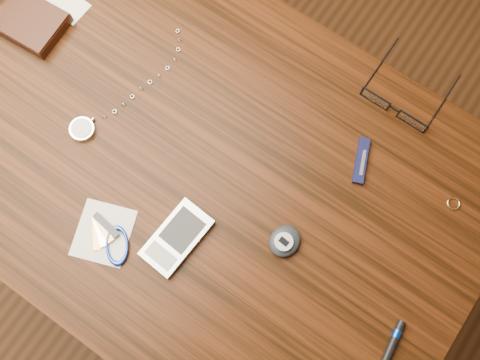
{
  "coord_description": "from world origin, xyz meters",
  "views": [
    {
      "loc": [
        0.2,
        -0.18,
        1.64
      ],
      "look_at": [
        0.07,
        0.01,
        0.76
      ],
      "focal_mm": 40.0,
      "sensor_mm": 36.0,
      "label": 1
    }
  ],
  "objects": [
    {
      "name": "wallet_and_card",
      "position": [
        -0.42,
        0.04,
        0.76
      ],
      "size": [
        0.12,
        0.15,
        0.03
      ],
      "color": "black",
      "rests_on": "desk"
    },
    {
      "name": "notepad_keys",
      "position": [
        -0.05,
        -0.19,
        0.75
      ],
      "size": [
        0.13,
        0.13,
        0.01
      ],
      "color": "white",
      "rests_on": "desk"
    },
    {
      "name": "pedometer",
      "position": [
        0.19,
        -0.03,
        0.76
      ],
      "size": [
        0.05,
        0.06,
        0.02
      ],
      "color": "#20242B",
      "rests_on": "desk"
    },
    {
      "name": "black_blue_pen",
      "position": [
        0.42,
        -0.08,
        0.76
      ],
      "size": [
        0.03,
        0.1,
        0.01
      ],
      "color": "black",
      "rests_on": "desk"
    },
    {
      "name": "gold_ring",
      "position": [
        0.39,
        0.19,
        0.75
      ],
      "size": [
        0.03,
        0.03,
        0.0
      ],
      "primitive_type": "torus",
      "rotation": [
        0.0,
        0.0,
        -0.2
      ],
      "color": "tan",
      "rests_on": "desk"
    },
    {
      "name": "pocket_knife",
      "position": [
        0.22,
        0.16,
        0.76
      ],
      "size": [
        0.05,
        0.08,
        0.01
      ],
      "color": "black",
      "rests_on": "desk"
    },
    {
      "name": "desk",
      "position": [
        0.0,
        0.0,
        0.65
      ],
      "size": [
        1.0,
        0.7,
        0.75
      ],
      "color": "#341608",
      "rests_on": "ground"
    },
    {
      "name": "eyeglasses",
      "position": [
        0.22,
        0.28,
        0.76
      ],
      "size": [
        0.13,
        0.14,
        0.03
      ],
      "color": "black",
      "rests_on": "desk"
    },
    {
      "name": "ground",
      "position": [
        0.0,
        0.0,
        0.0
      ],
      "size": [
        3.8,
        3.8,
        0.0
      ],
      "primitive_type": "plane",
      "color": "#472814",
      "rests_on": "ground"
    },
    {
      "name": "pocket_watch",
      "position": [
        -0.21,
        -0.06,
        0.76
      ],
      "size": [
        0.08,
        0.28,
        0.01
      ],
      "color": "white",
      "rests_on": "desk"
    },
    {
      "name": "pda_phone",
      "position": [
        0.04,
        -0.13,
        0.76
      ],
      "size": [
        0.07,
        0.13,
        0.02
      ],
      "color": "#BCBCC1",
      "rests_on": "desk"
    }
  ]
}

